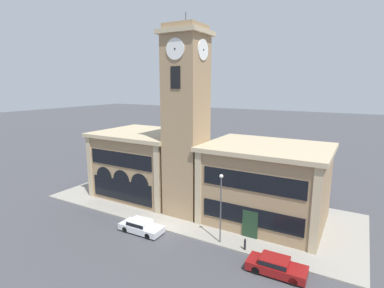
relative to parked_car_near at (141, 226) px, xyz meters
name	(u,v)px	position (x,y,z in m)	size (l,w,h in m)	color
ground_plane	(162,230)	(1.61, 1.36, -0.66)	(300.00, 300.00, 0.00)	#424247
sidewalk_kerb	(196,205)	(1.61, 8.46, -0.58)	(36.58, 14.20, 0.15)	gray
clock_tower	(186,124)	(1.61, 6.19, 9.69)	(4.66, 4.66, 21.78)	#9E7F5B
town_hall_left_wing	(145,163)	(-6.37, 8.85, 3.61)	(12.09, 10.04, 8.49)	#9E7F5B
town_hall_right_wing	(266,183)	(9.89, 8.86, 3.55)	(12.71, 10.04, 8.36)	#9E7F5B
parked_car_near	(141,226)	(0.00, 0.00, 0.00)	(4.55, 1.95, 1.25)	silver
parked_car_mid	(276,265)	(13.48, 0.00, 0.04)	(4.59, 1.94, 1.32)	maroon
street_lamp	(221,199)	(7.81, 1.93, 3.73)	(0.36, 0.36, 6.57)	#4C4C51
bollard	(245,244)	(10.27, 1.84, 0.01)	(0.18, 0.18, 1.06)	black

